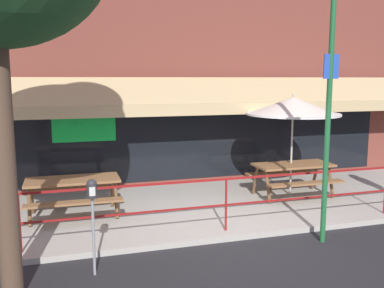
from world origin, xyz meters
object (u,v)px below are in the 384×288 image
object	(u,v)px
picnic_table_left	(73,187)
picnic_table_centre	(293,171)
street_sign_pole	(328,119)
parking_meter_near	(92,198)
patio_umbrella_centre	(293,107)

from	to	relation	value
picnic_table_left	picnic_table_centre	bearing A→B (deg)	0.76
picnic_table_centre	street_sign_pole	xyz separation A→B (m)	(-0.81, -2.44, 1.44)
parking_meter_near	street_sign_pole	size ratio (longest dim) A/B	0.34
picnic_table_left	parking_meter_near	bearing A→B (deg)	-85.14
patio_umbrella_centre	street_sign_pole	distance (m)	2.67
parking_meter_near	picnic_table_left	bearing A→B (deg)	94.86
picnic_table_left	street_sign_pole	xyz separation A→B (m)	(4.11, -2.38, 1.44)
picnic_table_centre	patio_umbrella_centre	world-z (taller)	patio_umbrella_centre
patio_umbrella_centre	parking_meter_near	bearing A→B (deg)	-150.12
street_sign_pole	picnic_table_centre	bearing A→B (deg)	71.60
patio_umbrella_centre	picnic_table_left	bearing A→B (deg)	-178.04
picnic_table_centre	parking_meter_near	bearing A→B (deg)	-151.07
picnic_table_left	patio_umbrella_centre	bearing A→B (deg)	1.96
street_sign_pole	parking_meter_near	bearing A→B (deg)	-177.66
patio_umbrella_centre	street_sign_pole	size ratio (longest dim) A/B	0.57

